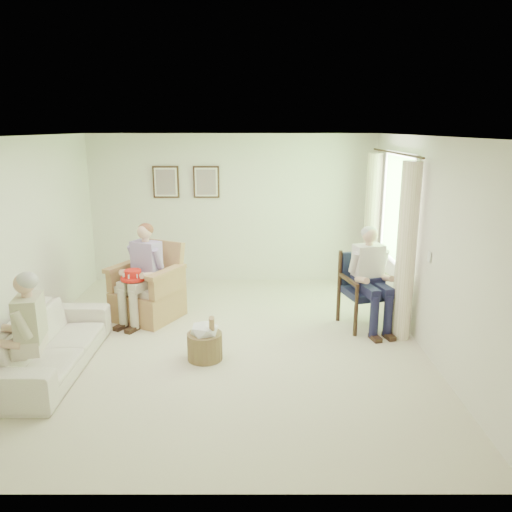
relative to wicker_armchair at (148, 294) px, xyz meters
name	(u,v)px	position (x,y,z in m)	size (l,w,h in m)	color
floor	(224,343)	(1.16, -0.91, -0.35)	(5.50, 5.50, 0.00)	beige
back_wall	(233,209)	(1.16, 1.84, 0.95)	(5.00, 0.04, 2.60)	silver
front_wall	(197,336)	(1.16, -3.66, 0.95)	(5.00, 0.04, 2.60)	silver
left_wall	(19,245)	(-1.34, -0.91, 0.95)	(0.04, 5.50, 2.60)	silver
right_wall	(426,245)	(3.66, -0.91, 0.95)	(0.04, 5.50, 2.60)	silver
ceiling	(221,136)	(1.16, -0.91, 2.25)	(5.00, 5.50, 0.02)	white
window	(398,207)	(3.62, 0.29, 1.24)	(0.13, 2.50, 1.63)	#2D6B23
curtain_left	(406,252)	(3.49, -0.69, 0.80)	(0.34, 0.34, 2.30)	#FBE4C4
curtain_right	(372,224)	(3.49, 1.27, 0.80)	(0.34, 0.34, 2.30)	#FBE4C4
framed_print_left	(166,182)	(0.01, 1.80, 1.43)	(0.45, 0.05, 0.55)	#382114
framed_print_right	(206,182)	(0.71, 1.80, 1.43)	(0.45, 0.05, 0.55)	#382114
wicker_armchair	(148,294)	(0.00, 0.00, 0.00)	(0.85, 0.85, 1.09)	tan
wood_armchair	(366,286)	(3.11, -0.25, 0.21)	(0.65, 0.61, 1.01)	black
sofa	(49,344)	(-0.79, -1.61, -0.04)	(0.81, 2.08, 0.61)	white
person_wicker	(144,266)	(0.00, -0.14, 0.46)	(0.40, 0.62, 1.38)	#BFB399
person_dark	(370,271)	(3.11, -0.41, 0.47)	(0.40, 0.62, 1.39)	#1A1A3A
person_sofa	(24,328)	(-0.79, -2.14, 0.37)	(0.42, 0.62, 1.27)	beige
red_hat	(133,276)	(-0.12, -0.32, 0.38)	(0.34, 0.34, 0.14)	red
hatbox	(205,340)	(0.96, -1.37, -0.11)	(0.52, 0.52, 0.62)	tan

